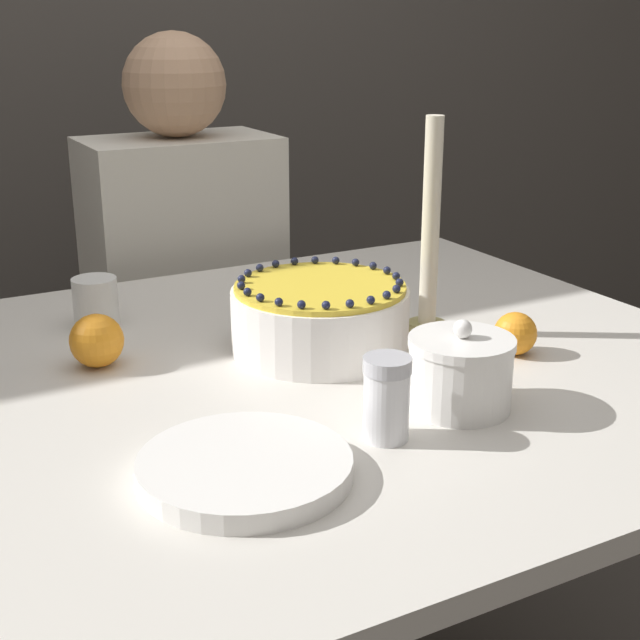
# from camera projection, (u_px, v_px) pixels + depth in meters

# --- Properties ---
(dining_table) EXTENTS (1.23, 1.08, 0.78)m
(dining_table) POSITION_uv_depth(u_px,v_px,m) (313.00, 439.00, 1.33)
(dining_table) COLOR beige
(dining_table) RESTS_ON ground_plane
(cake) EXTENTS (0.26, 0.26, 0.11)m
(cake) POSITION_uv_depth(u_px,v_px,m) (320.00, 317.00, 1.33)
(cake) COLOR white
(cake) RESTS_ON dining_table
(sugar_bowl) EXTENTS (0.14, 0.14, 0.12)m
(sugar_bowl) POSITION_uv_depth(u_px,v_px,m) (460.00, 373.00, 1.13)
(sugar_bowl) COLOR white
(sugar_bowl) RESTS_ON dining_table
(sugar_shaker) EXTENTS (0.06, 0.06, 0.10)m
(sugar_shaker) POSITION_uv_depth(u_px,v_px,m) (387.00, 398.00, 1.04)
(sugar_shaker) COLOR white
(sugar_shaker) RESTS_ON dining_table
(plate_stack) EXTENTS (0.24, 0.24, 0.02)m
(plate_stack) POSITION_uv_depth(u_px,v_px,m) (245.00, 467.00, 0.97)
(plate_stack) COLOR white
(plate_stack) RESTS_ON dining_table
(candle) EXTENTS (0.06, 0.06, 0.34)m
(candle) POSITION_uv_depth(u_px,v_px,m) (430.00, 246.00, 1.37)
(candle) COLOR tan
(candle) RESTS_ON dining_table
(cup) EXTENTS (0.07, 0.07, 0.08)m
(cup) POSITION_uv_depth(u_px,v_px,m) (96.00, 302.00, 1.44)
(cup) COLOR white
(cup) RESTS_ON dining_table
(orange_fruit_0) EXTENTS (0.08, 0.08, 0.08)m
(orange_fruit_0) POSITION_uv_depth(u_px,v_px,m) (97.00, 341.00, 1.27)
(orange_fruit_0) COLOR orange
(orange_fruit_0) RESTS_ON dining_table
(orange_fruit_1) EXTENTS (0.06, 0.06, 0.06)m
(orange_fruit_1) POSITION_uv_depth(u_px,v_px,m) (515.00, 333.00, 1.32)
(orange_fruit_1) COLOR orange
(orange_fruit_1) RESTS_ON dining_table
(person_man_blue_shirt) EXTENTS (0.40, 0.34, 1.23)m
(person_man_blue_shirt) POSITION_uv_depth(u_px,v_px,m) (188.00, 351.00, 2.01)
(person_man_blue_shirt) COLOR #595960
(person_man_blue_shirt) RESTS_ON ground_plane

